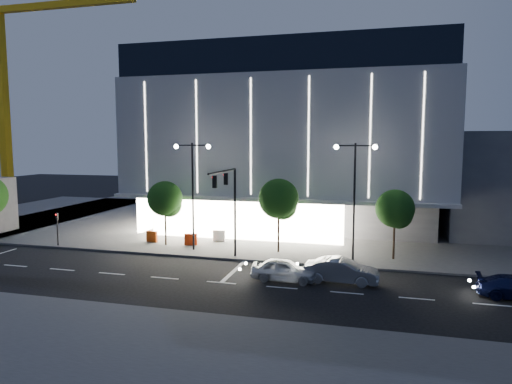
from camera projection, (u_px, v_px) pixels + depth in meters
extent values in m
plane|color=black|center=(201.00, 274.00, 31.47)|extent=(160.00, 160.00, 0.00)
cube|color=#474747|center=(316.00, 219.00, 53.29)|extent=(70.00, 40.00, 0.15)
cube|color=#474747|center=(207.00, 363.00, 18.67)|extent=(70.00, 10.00, 0.15)
cube|color=#4C4C51|center=(300.00, 202.00, 53.58)|extent=(28.00, 21.00, 4.00)
cube|color=#9F9FA4|center=(298.00, 138.00, 50.83)|extent=(30.00, 25.00, 11.00)
cube|color=black|center=(298.00, 74.00, 50.06)|extent=(29.40, 24.50, 3.00)
cube|color=white|center=(244.00, 220.00, 41.54)|extent=(18.00, 0.40, 3.60)
cube|color=white|center=(162.00, 207.00, 49.35)|extent=(0.40, 10.00, 3.60)
cube|color=#9F9FA4|center=(274.00, 199.00, 39.60)|extent=(30.00, 2.00, 0.30)
cube|color=white|center=(273.00, 137.00, 38.79)|extent=(24.00, 0.06, 10.00)
cylinder|color=black|center=(235.00, 214.00, 35.45)|extent=(0.18, 0.18, 7.00)
cylinder|color=black|center=(223.00, 171.00, 32.28)|extent=(0.14, 5.80, 0.14)
cube|color=black|center=(226.00, 179.00, 33.02)|extent=(0.28, 0.18, 0.85)
cube|color=black|center=(215.00, 182.00, 30.71)|extent=(0.28, 0.18, 0.85)
sphere|color=#FF0C0C|center=(224.00, 175.00, 33.02)|extent=(0.14, 0.14, 0.14)
cylinder|color=black|center=(193.00, 198.00, 37.50)|extent=(0.16, 0.16, 9.00)
cylinder|color=black|center=(184.00, 145.00, 37.20)|extent=(1.40, 0.10, 0.10)
cylinder|color=black|center=(200.00, 145.00, 36.85)|extent=(1.40, 0.10, 0.10)
sphere|color=white|center=(176.00, 146.00, 37.39)|extent=(0.36, 0.36, 0.36)
sphere|color=white|center=(208.00, 147.00, 36.69)|extent=(0.36, 0.36, 0.36)
cylinder|color=black|center=(354.00, 203.00, 34.24)|extent=(0.16, 0.16, 9.00)
cylinder|color=black|center=(346.00, 146.00, 33.94)|extent=(1.40, 0.10, 0.10)
cylinder|color=black|center=(365.00, 146.00, 33.59)|extent=(1.40, 0.10, 0.10)
sphere|color=white|center=(336.00, 147.00, 34.13)|extent=(0.36, 0.36, 0.36)
sphere|color=white|center=(375.00, 147.00, 33.43)|extent=(0.36, 0.36, 0.36)
cylinder|color=black|center=(57.00, 230.00, 39.40)|extent=(0.12, 0.12, 3.00)
cube|color=black|center=(57.00, 216.00, 39.27)|extent=(0.22, 0.16, 0.55)
sphere|color=#FF0C0C|center=(56.00, 215.00, 39.14)|extent=(0.10, 0.10, 0.10)
cube|color=gold|center=(4.00, 108.00, 67.40)|extent=(1.20, 1.20, 28.00)
cube|color=gold|center=(57.00, 5.00, 63.34)|extent=(24.00, 0.90, 0.90)
cylinder|color=black|center=(166.00, 225.00, 39.50)|extent=(0.16, 0.16, 3.78)
sphere|color=#133F11|center=(165.00, 199.00, 39.25)|extent=(3.02, 3.02, 3.02)
sphere|color=#133F11|center=(169.00, 205.00, 39.42)|extent=(2.16, 2.16, 2.16)
sphere|color=#133F11|center=(162.00, 202.00, 39.20)|extent=(1.94, 1.94, 1.94)
cylinder|color=black|center=(278.00, 229.00, 36.98)|extent=(0.16, 0.16, 4.06)
sphere|color=#133F11|center=(279.00, 199.00, 36.70)|extent=(3.25, 3.25, 3.25)
sphere|color=#133F11|center=(283.00, 206.00, 36.89)|extent=(2.32, 2.32, 2.32)
sphere|color=#133F11|center=(275.00, 203.00, 36.66)|extent=(2.09, 2.09, 2.09)
cylinder|color=black|center=(394.00, 237.00, 34.75)|extent=(0.16, 0.16, 3.64)
sphere|color=#133F11|center=(395.00, 209.00, 34.50)|extent=(2.91, 2.91, 2.91)
sphere|color=#133F11|center=(399.00, 215.00, 34.67)|extent=(2.08, 2.08, 2.08)
sphere|color=#133F11|center=(391.00, 213.00, 34.45)|extent=(1.87, 1.87, 1.87)
imported|color=#BBBDC3|center=(284.00, 270.00, 29.83)|extent=(4.30, 1.75, 1.46)
imported|color=#9B9DA2|center=(341.00, 271.00, 29.46)|extent=(4.84, 1.91, 1.57)
cube|color=#CF420B|center=(152.00, 236.00, 40.79)|extent=(1.13, 0.51, 1.00)
cube|color=white|center=(219.00, 236.00, 41.06)|extent=(1.12, 0.36, 1.00)
cube|color=#FF3A0E|center=(191.00, 239.00, 39.54)|extent=(1.13, 0.50, 1.00)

